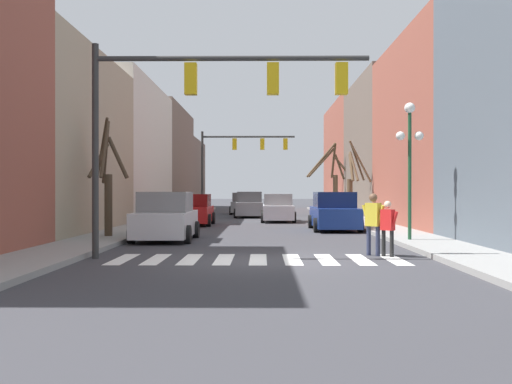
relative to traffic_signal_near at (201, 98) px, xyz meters
The scene contains 20 objects.
ground_plane 4.61m from the traffic_signal_near, 21.20° to the right, with size 240.00×240.00×0.00m, color #38383D.
sidewalk_left 5.94m from the traffic_signal_near, behind, with size 2.11×90.00×0.15m.
sidewalk_right 8.38m from the traffic_signal_near, ahead, with size 2.11×90.00×0.15m.
building_row_left 24.09m from the traffic_signal_near, 109.87° to the left, with size 6.00×62.02×11.51m.
building_row_right 23.59m from the traffic_signal_near, 61.46° to the left, with size 6.00×55.14×10.61m.
crosswalk_stripes 4.57m from the traffic_signal_near, ahead, with size 7.65×2.60×0.01m.
traffic_signal_near is the anchor object (origin of this frame).
traffic_signal_far 28.51m from the traffic_signal_near, 90.52° to the left, with size 6.97×0.28×6.25m.
street_lamp_right_corner 8.16m from the traffic_signal_near, 34.31° to the left, with size 0.95×0.36×4.69m.
car_parked_left_mid 25.40m from the traffic_signal_near, 88.22° to the left, with size 2.05×4.43×1.76m.
car_driving_toward_lane 13.12m from the traffic_signal_near, 66.89° to the left, with size 2.14×4.89×1.77m.
car_parked_right_mid 31.13m from the traffic_signal_near, 89.62° to the left, with size 2.11×4.64×1.68m.
car_parked_right_near 16.14m from the traffic_signal_near, 97.16° to the left, with size 1.99×4.15×1.65m.
car_parked_left_near 7.05m from the traffic_signal_near, 107.90° to the left, with size 2.15×4.28×1.78m.
car_at_intersection 19.79m from the traffic_signal_near, 82.45° to the left, with size 1.99×4.73×1.64m.
pedestrian_on_left_sidewalk 5.83m from the traffic_signal_near, ahead, with size 0.60×0.58×1.74m.
pedestrian_near_right_corner 6.15m from the traffic_signal_near, ahead, with size 0.52×0.53×1.54m.
street_tree_right_mid 21.23m from the traffic_signal_near, 70.58° to the left, with size 1.43×2.12×4.72m.
street_tree_right_near 7.68m from the traffic_signal_near, 123.78° to the left, with size 1.56×2.53×4.41m.
street_tree_left_far 32.71m from the traffic_signal_near, 77.10° to the left, with size 3.82×2.25×5.53m.
Camera 1 is at (0.11, -15.38, 1.82)m, focal length 42.00 mm.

